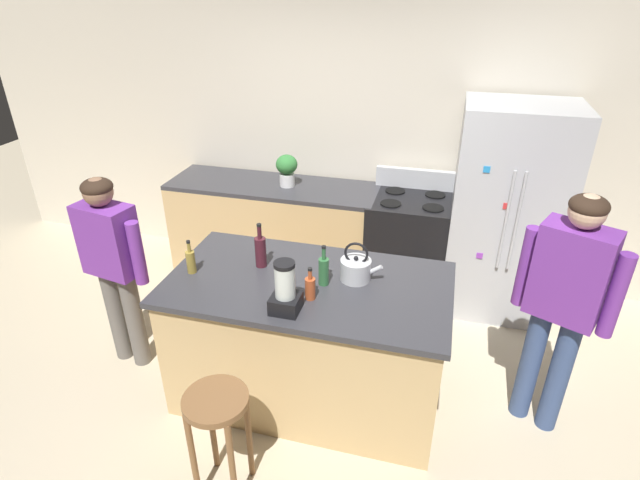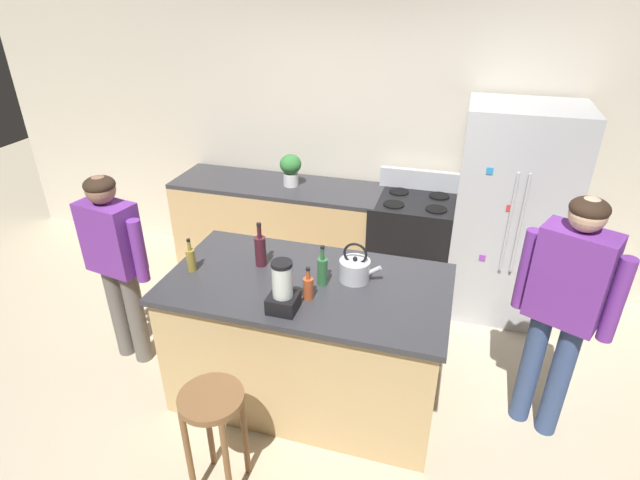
% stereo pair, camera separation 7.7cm
% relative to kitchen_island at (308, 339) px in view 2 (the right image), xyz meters
% --- Properties ---
extents(ground_plane, '(14.00, 14.00, 0.00)m').
position_rel_kitchen_island_xyz_m(ground_plane, '(0.00, 0.00, -0.48)').
color(ground_plane, beige).
extents(back_wall, '(8.00, 0.10, 2.70)m').
position_rel_kitchen_island_xyz_m(back_wall, '(0.00, 1.95, 0.87)').
color(back_wall, beige).
rests_on(back_wall, ground_plane).
extents(kitchen_island, '(1.84, 0.99, 0.95)m').
position_rel_kitchen_island_xyz_m(kitchen_island, '(0.00, 0.00, 0.00)').
color(kitchen_island, tan).
rests_on(kitchen_island, ground_plane).
extents(back_counter_run, '(2.00, 0.64, 0.95)m').
position_rel_kitchen_island_xyz_m(back_counter_run, '(-0.80, 1.55, -0.00)').
color(back_counter_run, tan).
rests_on(back_counter_run, ground_plane).
extents(refrigerator, '(0.90, 0.73, 1.84)m').
position_rel_kitchen_island_xyz_m(refrigerator, '(1.31, 1.50, 0.44)').
color(refrigerator, '#B7BABF').
rests_on(refrigerator, ground_plane).
extents(stove_range, '(0.76, 0.65, 1.13)m').
position_rel_kitchen_island_xyz_m(stove_range, '(0.53, 1.52, 0.01)').
color(stove_range, black).
rests_on(stove_range, ground_plane).
extents(person_by_island_left, '(0.60, 0.29, 1.52)m').
position_rel_kitchen_island_xyz_m(person_by_island_left, '(-1.45, -0.01, 0.44)').
color(person_by_island_left, '#66605B').
rests_on(person_by_island_left, ground_plane).
extents(person_by_sink_right, '(0.57, 0.37, 1.66)m').
position_rel_kitchen_island_xyz_m(person_by_sink_right, '(1.55, 0.15, 0.53)').
color(person_by_sink_right, '#384C7A').
rests_on(person_by_sink_right, ground_plane).
extents(bar_stool, '(0.36, 0.36, 0.71)m').
position_rel_kitchen_island_xyz_m(bar_stool, '(-0.27, -0.87, 0.07)').
color(bar_stool, brown).
rests_on(bar_stool, ground_plane).
extents(potted_plant, '(0.20, 0.20, 0.30)m').
position_rel_kitchen_island_xyz_m(potted_plant, '(-0.65, 1.55, 0.64)').
color(potted_plant, silver).
rests_on(potted_plant, back_counter_run).
extents(blender_appliance, '(0.17, 0.17, 0.33)m').
position_rel_kitchen_island_xyz_m(blender_appliance, '(-0.04, -0.33, 0.61)').
color(blender_appliance, black).
rests_on(blender_appliance, kitchen_island).
extents(bottle_wine, '(0.08, 0.08, 0.32)m').
position_rel_kitchen_island_xyz_m(bottle_wine, '(-0.36, 0.11, 0.59)').
color(bottle_wine, '#471923').
rests_on(bottle_wine, kitchen_island).
extents(bottle_olive_oil, '(0.07, 0.07, 0.28)m').
position_rel_kitchen_island_xyz_m(bottle_olive_oil, '(0.10, -0.00, 0.57)').
color(bottle_olive_oil, '#2D6638').
rests_on(bottle_olive_oil, kitchen_island).
extents(bottle_cooking_sauce, '(0.06, 0.06, 0.22)m').
position_rel_kitchen_island_xyz_m(bottle_cooking_sauce, '(0.07, -0.18, 0.55)').
color(bottle_cooking_sauce, '#B24C26').
rests_on(bottle_cooking_sauce, kitchen_island).
extents(bottle_vinegar, '(0.06, 0.06, 0.24)m').
position_rel_kitchen_island_xyz_m(bottle_vinegar, '(-0.78, -0.09, 0.56)').
color(bottle_vinegar, olive).
rests_on(bottle_vinegar, kitchen_island).
extents(tea_kettle, '(0.28, 0.20, 0.27)m').
position_rel_kitchen_island_xyz_m(tea_kettle, '(0.29, 0.11, 0.55)').
color(tea_kettle, '#B7BABF').
rests_on(tea_kettle, kitchen_island).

